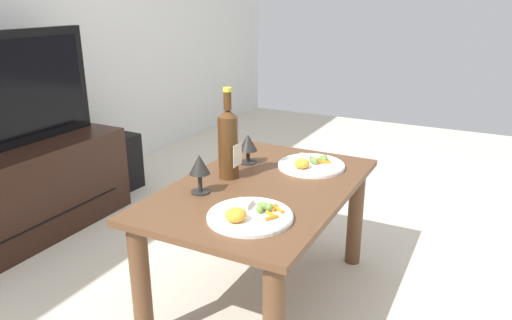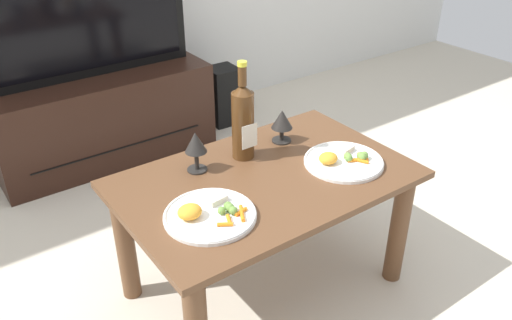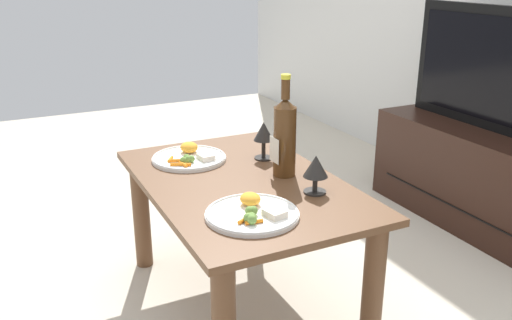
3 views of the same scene
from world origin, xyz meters
TOP-DOWN VIEW (x-y plane):
  - ground_plane at (0.00, 0.00)m, footprint 6.40×6.40m
  - dining_table at (0.00, 0.00)m, footprint 1.02×0.65m
  - tv_stand at (-0.10, 1.37)m, footprint 1.16×0.47m
  - tv_screen at (-0.10, 1.37)m, footprint 1.06×0.05m
  - floor_speaker at (0.67, 1.34)m, footprint 0.18×0.18m
  - wine_bottle at (0.02, 0.16)m, footprint 0.08×0.08m
  - goblet_left at (-0.17, 0.18)m, footprint 0.08×0.08m
  - goblet_right at (0.21, 0.18)m, footprint 0.08×0.08m
  - dinner_plate_left at (-0.28, -0.09)m, footprint 0.29×0.29m
  - dinner_plate_right at (0.28, -0.09)m, footprint 0.29×0.29m

SIDE VIEW (x-z plane):
  - ground_plane at x=0.00m, z-range 0.00..0.00m
  - floor_speaker at x=0.67m, z-range 0.00..0.36m
  - tv_stand at x=-0.10m, z-range 0.00..0.48m
  - dining_table at x=0.00m, z-range 0.15..0.65m
  - dinner_plate_right at x=0.28m, z-range 0.49..0.54m
  - dinner_plate_left at x=-0.28m, z-range 0.49..0.54m
  - goblet_right at x=0.21m, z-range 0.52..0.65m
  - goblet_left at x=-0.17m, z-range 0.53..0.68m
  - wine_bottle at x=0.02m, z-range 0.47..0.84m
  - tv_screen at x=-0.10m, z-range 0.48..1.05m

